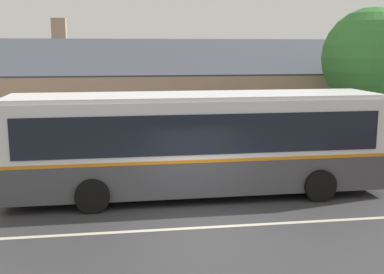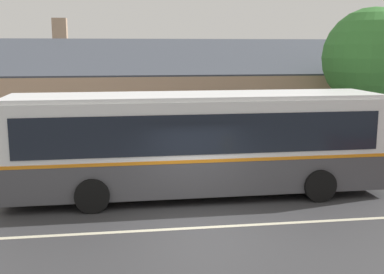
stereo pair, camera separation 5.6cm
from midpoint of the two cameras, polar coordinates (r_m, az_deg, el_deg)
The scene contains 6 objects.
ground_plane at distance 12.83m, azimuth 1.31°, elevation -10.69°, with size 300.00×300.00×0.00m, color #38383A.
sidewalk_far at distance 18.48m, azimuth -1.88°, elevation -3.82°, with size 60.00×3.00×0.15m, color gray.
lane_divider_stripe at distance 12.83m, azimuth 1.31°, elevation -10.67°, with size 60.00×0.16×0.01m, color beige.
community_building at distance 25.19m, azimuth 0.33°, elevation 4.11°, with size 25.51×8.77×6.13m.
transit_bus at distance 15.16m, azimuth 0.50°, elevation -0.53°, with size 11.79×2.83×3.24m.
street_tree_primary at distance 21.07m, azimuth 20.48°, elevation 8.72°, with size 4.05×4.05×6.28m.
Camera 1 is at (-2.09, -11.79, 4.63)m, focal length 45.00 mm.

